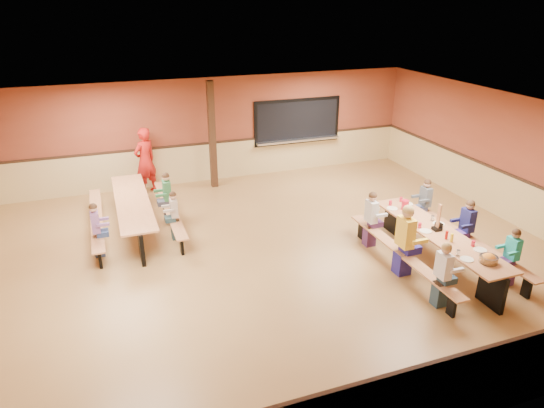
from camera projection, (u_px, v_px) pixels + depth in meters
name	position (u px, v px, depth m)	size (l,w,h in m)	color
ground	(273.00, 254.00, 10.30)	(12.00, 12.00, 0.00)	brown
room_envelope	(273.00, 225.00, 10.03)	(12.04, 10.04, 3.02)	brown
kitchen_pass_through	(297.00, 123.00, 14.82)	(2.78, 0.28, 1.38)	black
structural_post	(212.00, 136.00, 13.46)	(0.18, 0.18, 3.00)	black
cafeteria_table_main	(437.00, 241.00, 9.73)	(1.91, 3.70, 0.74)	#B27146
cafeteria_table_second	(133.00, 209.00, 11.22)	(1.91, 3.70, 0.74)	#B27146
seated_child_white_left	(442.00, 275.00, 8.39)	(0.37, 0.30, 1.21)	white
seated_adult_yellow	(405.00, 241.00, 9.34)	(0.48, 0.39, 1.43)	yellow
seated_child_grey_left	(371.00, 220.00, 10.47)	(0.38, 0.31, 1.23)	silver
seated_child_teal_right	(511.00, 258.00, 9.03)	(0.34, 0.28, 1.14)	#21AFA8
seated_child_navy_right	(466.00, 228.00, 10.07)	(0.38, 0.31, 1.23)	#1A1B53
seated_child_char_right	(425.00, 204.00, 11.30)	(0.36, 0.29, 1.19)	#52585D
seated_child_purple_sec	(97.00, 230.00, 10.05)	(0.35, 0.29, 1.17)	#7F548A
seated_child_green_sec	(168.00, 198.00, 11.62)	(0.38, 0.31, 1.23)	#307041
seated_child_tan_sec	(175.00, 216.00, 10.78)	(0.33, 0.27, 1.12)	tan
standing_woman	(145.00, 161.00, 13.23)	(0.67, 0.44, 1.85)	#AD1813
punch_pitcher	(405.00, 205.00, 10.61)	(0.16, 0.16, 0.22)	red
chip_bowl	(489.00, 259.00, 8.50)	(0.32, 0.32, 0.15)	orange
napkin_dispenser	(439.00, 226.00, 9.74)	(0.10, 0.14, 0.13)	black
condiment_mustard	(452.00, 238.00, 9.21)	(0.06, 0.06, 0.17)	yellow
condiment_ketchup	(447.00, 235.00, 9.32)	(0.06, 0.06, 0.17)	#B2140F
table_paddle	(438.00, 224.00, 9.66)	(0.16, 0.16, 0.56)	black
place_settings	(439.00, 229.00, 9.62)	(0.65, 3.30, 0.11)	beige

